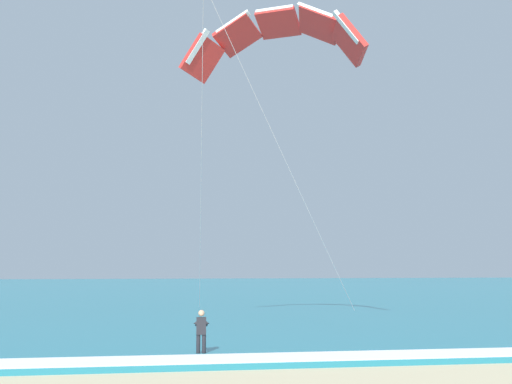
{
  "coord_description": "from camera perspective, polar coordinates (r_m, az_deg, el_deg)",
  "views": [
    {
      "loc": [
        -5.7,
        -4.9,
        3.27
      ],
      "look_at": [
        -2.09,
        18.68,
        6.1
      ],
      "focal_mm": 43.21,
      "sensor_mm": 36.0,
      "label": 1
    }
  ],
  "objects": [
    {
      "name": "surfboard",
      "position": [
        22.31,
        -5.12,
        -15.09
      ],
      "size": [
        0.55,
        1.43,
        0.09
      ],
      "color": "#239EC6",
      "rests_on": "ground"
    },
    {
      "name": "kite_primary",
      "position": [
        32.3,
        1.78,
        14.28
      ],
      "size": [
        8.76,
        9.64,
        15.13
      ],
      "color": "red"
    },
    {
      "name": "kitesurfer",
      "position": [
        22.22,
        -5.09,
        -12.75
      ],
      "size": [
        0.55,
        0.54,
        1.69
      ],
      "color": "#232328",
      "rests_on": "ground"
    },
    {
      "name": "surf_foam",
      "position": [
        21.57,
        6.94,
        -14.84
      ],
      "size": [
        200.0,
        1.9,
        0.04
      ],
      "primitive_type": "cube",
      "color": "white",
      "rests_on": "sea"
    },
    {
      "name": "sea",
      "position": [
        79.85,
        -4.67,
        -9.01
      ],
      "size": [
        200.0,
        120.0,
        0.2
      ],
      "primitive_type": "cube",
      "color": "teal",
      "rests_on": "ground"
    }
  ]
}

